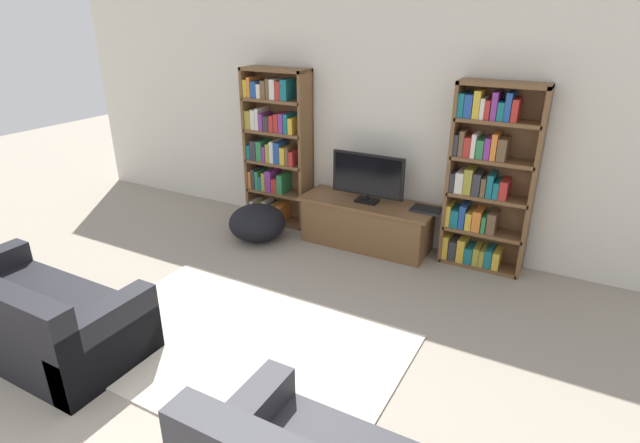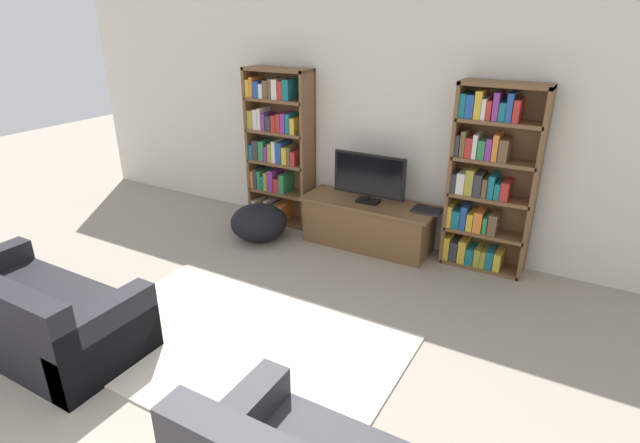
{
  "view_description": "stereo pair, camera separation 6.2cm",
  "coord_description": "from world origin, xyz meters",
  "px_view_note": "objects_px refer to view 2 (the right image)",
  "views": [
    {
      "loc": [
        1.99,
        -0.84,
        2.46
      ],
      "look_at": [
        -0.01,
        2.8,
        0.7
      ],
      "focal_mm": 28.0,
      "sensor_mm": 36.0,
      "label": 1
    },
    {
      "loc": [
        2.05,
        -0.81,
        2.46
      ],
      "look_at": [
        -0.01,
        2.8,
        0.7
      ],
      "focal_mm": 28.0,
      "sensor_mm": 36.0,
      "label": 2
    }
  ],
  "objects_px": {
    "bookshelf_right": "(487,181)",
    "laptop": "(427,210)",
    "beanbag_ottoman": "(259,222)",
    "bookshelf_left": "(278,147)",
    "couch_left_sectional": "(36,316)",
    "tv_stand": "(368,224)",
    "television": "(369,177)"
  },
  "relations": [
    {
      "from": "television",
      "to": "beanbag_ottoman",
      "type": "bearing_deg",
      "value": -159.49
    },
    {
      "from": "bookshelf_right",
      "to": "laptop",
      "type": "distance_m",
      "value": 0.67
    },
    {
      "from": "laptop",
      "to": "couch_left_sectional",
      "type": "relative_size",
      "value": 0.18
    },
    {
      "from": "bookshelf_right",
      "to": "television",
      "type": "distance_m",
      "value": 1.21
    },
    {
      "from": "bookshelf_right",
      "to": "beanbag_ottoman",
      "type": "relative_size",
      "value": 2.87
    },
    {
      "from": "tv_stand",
      "to": "beanbag_ottoman",
      "type": "distance_m",
      "value": 1.26
    },
    {
      "from": "bookshelf_right",
      "to": "laptop",
      "type": "relative_size",
      "value": 6.15
    },
    {
      "from": "couch_left_sectional",
      "to": "bookshelf_right",
      "type": "bearing_deg",
      "value": 49.04
    },
    {
      "from": "television",
      "to": "laptop",
      "type": "bearing_deg",
      "value": 5.42
    },
    {
      "from": "beanbag_ottoman",
      "to": "television",
      "type": "bearing_deg",
      "value": 20.51
    },
    {
      "from": "laptop",
      "to": "bookshelf_left",
      "type": "bearing_deg",
      "value": 176.9
    },
    {
      "from": "television",
      "to": "couch_left_sectional",
      "type": "bearing_deg",
      "value": -117.07
    },
    {
      "from": "laptop",
      "to": "bookshelf_right",
      "type": "bearing_deg",
      "value": 11.01
    },
    {
      "from": "tv_stand",
      "to": "laptop",
      "type": "height_order",
      "value": "laptop"
    },
    {
      "from": "bookshelf_right",
      "to": "couch_left_sectional",
      "type": "relative_size",
      "value": 1.08
    },
    {
      "from": "bookshelf_right",
      "to": "laptop",
      "type": "xyz_separation_m",
      "value": [
        -0.54,
        -0.11,
        -0.38
      ]
    },
    {
      "from": "bookshelf_left",
      "to": "couch_left_sectional",
      "type": "bearing_deg",
      "value": -94.01
    },
    {
      "from": "bookshelf_left",
      "to": "beanbag_ottoman",
      "type": "xyz_separation_m",
      "value": [
        0.11,
        -0.6,
        -0.74
      ]
    },
    {
      "from": "tv_stand",
      "to": "television",
      "type": "distance_m",
      "value": 0.55
    },
    {
      "from": "bookshelf_left",
      "to": "bookshelf_right",
      "type": "xyz_separation_m",
      "value": [
        2.47,
        0.0,
        -0.03
      ]
    },
    {
      "from": "bookshelf_left",
      "to": "bookshelf_right",
      "type": "height_order",
      "value": "same"
    },
    {
      "from": "tv_stand",
      "to": "laptop",
      "type": "distance_m",
      "value": 0.71
    },
    {
      "from": "tv_stand",
      "to": "couch_left_sectional",
      "type": "relative_size",
      "value": 0.86
    },
    {
      "from": "tv_stand",
      "to": "television",
      "type": "xyz_separation_m",
      "value": [
        -0.0,
        -0.02,
        0.55
      ]
    },
    {
      "from": "tv_stand",
      "to": "beanbag_ottoman",
      "type": "height_order",
      "value": "tv_stand"
    },
    {
      "from": "bookshelf_left",
      "to": "couch_left_sectional",
      "type": "distance_m",
      "value": 3.18
    },
    {
      "from": "couch_left_sectional",
      "to": "beanbag_ottoman",
      "type": "height_order",
      "value": "couch_left_sectional"
    },
    {
      "from": "bookshelf_left",
      "to": "tv_stand",
      "type": "height_order",
      "value": "bookshelf_left"
    },
    {
      "from": "tv_stand",
      "to": "couch_left_sectional",
      "type": "distance_m",
      "value": 3.31
    },
    {
      "from": "bookshelf_right",
      "to": "laptop",
      "type": "height_order",
      "value": "bookshelf_right"
    },
    {
      "from": "tv_stand",
      "to": "television",
      "type": "bearing_deg",
      "value": -90.0
    },
    {
      "from": "beanbag_ottoman",
      "to": "bookshelf_left",
      "type": "bearing_deg",
      "value": 100.33
    }
  ]
}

